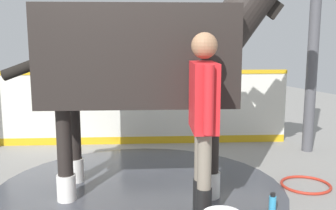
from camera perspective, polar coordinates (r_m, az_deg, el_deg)
The scene contains 8 objects.
ground_plane at distance 4.58m, azimuth -5.75°, elevation -12.68°, with size 16.00×16.00×0.02m, color gray.
wet_patch at distance 4.73m, azimuth -4.03°, elevation -11.75°, with size 3.32×3.32×0.00m, color #42444C.
barrier_wall at distance 6.49m, azimuth -3.88°, elevation -0.70°, with size 4.48×1.67×1.19m.
roof_post_near at distance 6.31m, azimuth 19.86°, elevation 6.70°, with size 0.16×0.16×2.92m, color #4C4C51.
horse at distance 4.40m, azimuth -2.60°, elevation 7.12°, with size 3.33×1.66×2.73m.
handler at distance 3.71m, azimuth 5.04°, elevation -1.18°, with size 0.38×0.67×1.77m.
bottle_shampoo at distance 4.26m, azimuth 14.63°, elevation -13.32°, with size 0.07×0.07×0.19m.
hose_coil at distance 5.05m, azimuth 18.98°, elevation -10.66°, with size 0.58×0.58×0.03m, color #B72D1E.
Camera 1 is at (-1.23, -4.05, 1.74)m, focal length 42.92 mm.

